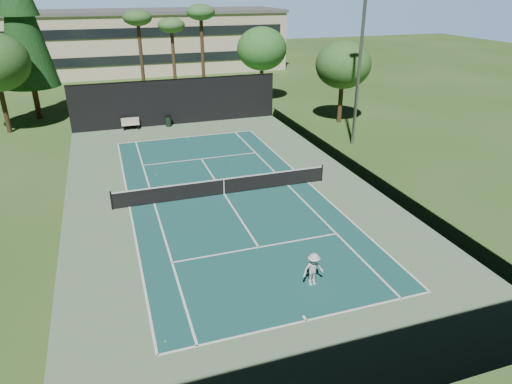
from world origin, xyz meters
TOP-DOWN VIEW (x-y plane):
  - ground at (0.00, 0.00)m, footprint 160.00×160.00m
  - apron_slab at (0.00, 0.00)m, footprint 18.00×32.00m
  - court_surface at (0.00, 0.00)m, footprint 10.97×23.77m
  - court_lines at (0.00, 0.00)m, footprint 11.07×23.87m
  - tennis_net at (0.00, 0.00)m, footprint 12.90×0.10m
  - fence at (0.00, 0.06)m, footprint 18.04×32.05m
  - player at (1.19, -9.86)m, footprint 1.00×0.63m
  - tennis_ball_a at (-5.13, -11.32)m, footprint 0.07×0.07m
  - tennis_ball_b at (-3.46, 4.35)m, footprint 0.06×0.06m
  - tennis_ball_c at (1.86, 4.96)m, footprint 0.06×0.06m
  - tennis_ball_d at (-3.14, 2.58)m, footprint 0.06×0.06m
  - park_bench at (-4.18, 15.60)m, footprint 1.50×0.45m
  - trash_bin at (-0.94, 15.53)m, footprint 0.56×0.56m
  - pine_tree at (-12.00, 22.00)m, footprint 4.80×4.80m
  - palm_a at (-2.00, 24.00)m, footprint 2.80×2.80m
  - palm_b at (1.50, 26.00)m, footprint 2.80×2.80m
  - palm_c at (4.00, 23.00)m, footprint 2.80×2.80m
  - decid_tree_a at (10.00, 22.00)m, footprint 5.12×5.12m
  - decid_tree_b at (14.00, 12.00)m, footprint 4.80×4.80m
  - campus_building at (0.00, 45.98)m, footprint 40.50×12.50m
  - light_pole at (12.00, 6.00)m, footprint 0.90×0.25m

SIDE VIEW (x-z plane):
  - ground at x=0.00m, z-range 0.00..0.00m
  - apron_slab at x=0.00m, z-range 0.00..0.01m
  - court_surface at x=0.00m, z-range 0.01..0.02m
  - court_lines at x=0.00m, z-range 0.02..0.02m
  - tennis_ball_c at x=1.86m, z-range 0.00..0.06m
  - tennis_ball_b at x=-3.46m, z-range 0.00..0.06m
  - tennis_ball_d at x=-3.14m, z-range 0.00..0.06m
  - tennis_ball_a at x=-5.13m, z-range 0.00..0.07m
  - trash_bin at x=-0.94m, z-range 0.01..0.95m
  - park_bench at x=-4.18m, z-range 0.03..1.06m
  - tennis_net at x=0.00m, z-range 0.01..1.11m
  - player at x=1.19m, z-range 0.00..1.48m
  - fence at x=0.00m, z-range -0.01..4.02m
  - campus_building at x=0.00m, z-range 0.06..8.36m
  - decid_tree_b at x=14.00m, z-range 1.51..8.65m
  - decid_tree_a at x=10.00m, z-range 1.61..9.23m
  - light_pole at x=12.00m, z-range 0.35..12.57m
  - palm_b at x=1.50m, z-range 3.15..11.57m
  - palm_a at x=-2.00m, z-range 3.53..12.85m
  - palm_c at x=4.00m, z-range 3.72..13.49m
  - pine_tree at x=-12.00m, z-range 2.05..17.05m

